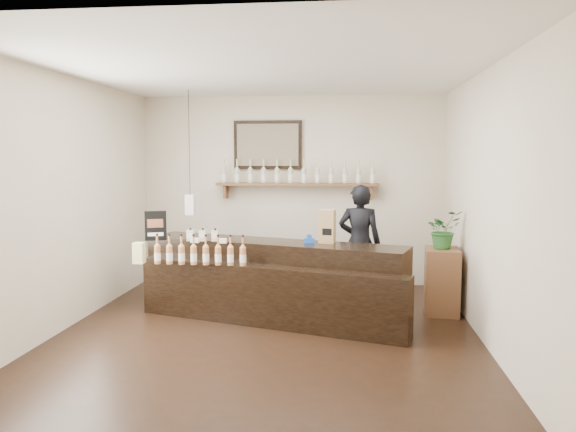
% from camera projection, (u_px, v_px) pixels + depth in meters
% --- Properties ---
extents(ground, '(5.00, 5.00, 0.00)m').
position_uv_depth(ground, '(268.00, 333.00, 6.09)').
color(ground, black).
rests_on(ground, ground).
extents(room_shell, '(5.00, 5.00, 5.00)m').
position_uv_depth(room_shell, '(267.00, 176.00, 5.91)').
color(room_shell, beige).
rests_on(room_shell, ground).
extents(back_wall_decor, '(2.66, 0.96, 1.69)m').
position_uv_depth(back_wall_decor, '(280.00, 167.00, 8.27)').
color(back_wall_decor, brown).
rests_on(back_wall_decor, ground).
extents(counter, '(3.24, 1.78, 1.05)m').
position_uv_depth(counter, '(271.00, 282.00, 6.62)').
color(counter, black).
rests_on(counter, ground).
extents(promo_sign, '(0.25, 0.10, 0.36)m').
position_uv_depth(promo_sign, '(156.00, 226.00, 6.73)').
color(promo_sign, black).
rests_on(promo_sign, counter).
extents(paper_bag, '(0.20, 0.17, 0.39)m').
position_uv_depth(paper_bag, '(327.00, 226.00, 6.53)').
color(paper_bag, olive).
rests_on(paper_bag, counter).
extents(tape_dispenser, '(0.13, 0.06, 0.10)m').
position_uv_depth(tape_dispenser, '(309.00, 240.00, 6.55)').
color(tape_dispenser, blue).
rests_on(tape_dispenser, counter).
extents(side_cabinet, '(0.44, 0.58, 0.80)m').
position_uv_depth(side_cabinet, '(442.00, 281.00, 6.84)').
color(side_cabinet, brown).
rests_on(side_cabinet, ground).
extents(potted_plant, '(0.54, 0.52, 0.46)m').
position_uv_depth(potted_plant, '(443.00, 230.00, 6.77)').
color(potted_plant, '#245B24').
rests_on(potted_plant, side_cabinet).
extents(shopkeeper, '(0.68, 0.49, 1.74)m').
position_uv_depth(shopkeeper, '(360.00, 235.00, 7.42)').
color(shopkeeper, black).
rests_on(shopkeeper, ground).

